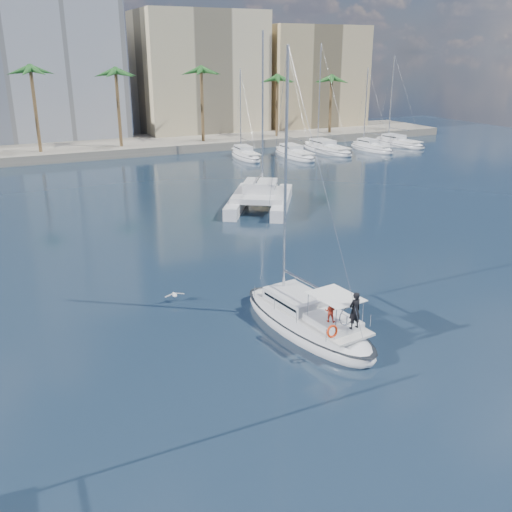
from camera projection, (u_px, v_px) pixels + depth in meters
ground at (268, 329)px, 29.90m from camera, size 160.00×160.00×0.00m
quay at (78, 149)px, 81.58m from camera, size 120.00×14.00×1.20m
building_beige at (199, 76)px, 94.93m from camera, size 20.00×14.00×20.00m
building_tan_right at (309, 80)px, 101.64m from camera, size 18.00×12.00×18.00m
palm_centre at (75, 80)px, 74.91m from camera, size 3.60×3.60×12.30m
palm_right at (301, 75)px, 88.62m from camera, size 3.60×3.60×12.30m
main_sloop at (307, 321)px, 29.69m from camera, size 4.46×10.27×14.77m
catamaran at (260, 196)px, 52.90m from camera, size 10.07×11.67×15.49m
seagull at (174, 295)px, 32.95m from camera, size 1.18×0.50×0.22m
moored_yacht_a at (246, 158)px, 77.94m from camera, size 3.37×9.52×11.90m
moored_yacht_b at (294, 157)px, 78.86m from camera, size 3.32×10.83×13.72m
moored_yacht_c at (327, 152)px, 83.18m from camera, size 3.98×12.33×15.54m
moored_yacht_d at (371, 150)px, 84.10m from camera, size 3.52×9.55×11.90m
moored_yacht_e at (398, 146)px, 88.43m from camera, size 4.61×11.11×13.72m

